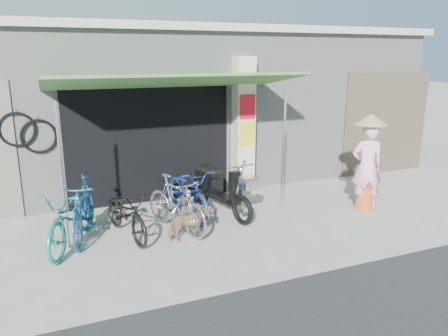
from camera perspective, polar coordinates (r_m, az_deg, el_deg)
name	(u,v)px	position (r m, az deg, el deg)	size (l,w,h in m)	color
ground	(257,237)	(7.57, 4.36, -8.97)	(80.00, 80.00, 0.00)	#B0A99F
bicycle_shop	(172,101)	(11.77, -6.85, 8.65)	(12.30, 5.30, 3.66)	gray
shop_pillar	(243,126)	(9.64, 2.48, 5.46)	(0.42, 0.44, 3.00)	beige
awning	(175,83)	(8.14, -6.39, 10.92)	(4.60, 1.88, 2.72)	#3C7133
neighbour_right	(386,124)	(12.11, 20.36, 5.47)	(2.60, 0.06, 2.60)	brown
bike_teal	(72,216)	(7.46, -19.23, -5.99)	(0.66, 1.91, 1.00)	#1C7E6E
bike_blue	(83,209)	(7.69, -17.89, -5.08)	(0.49, 1.74, 1.05)	#1D4F87
bike_black	(127,213)	(7.58, -12.59, -5.81)	(0.56, 1.61, 0.85)	black
bike_silver	(176,204)	(7.67, -6.30, -4.68)	(0.47, 1.66, 1.00)	#99989C
bike_navy	(188,192)	(8.37, -4.70, -3.10)	(0.64, 1.85, 0.97)	navy
street_dog	(189,225)	(7.32, -4.65, -7.37)	(0.31, 0.68, 0.58)	tan
moped	(218,189)	(8.46, -0.72, -2.70)	(0.73, 1.94, 1.12)	black
nun	(367,163)	(9.08, 18.20, 0.60)	(0.73, 0.64, 1.93)	#FAA9C9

